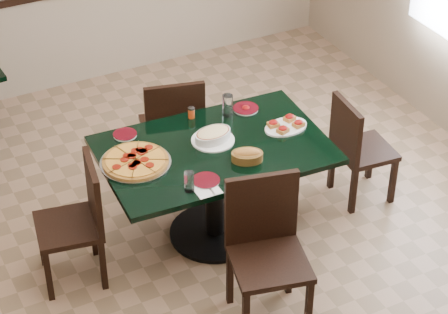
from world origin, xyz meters
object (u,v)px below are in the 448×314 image
bread_basket (247,155)px  bruschetta_platter (286,125)px  pepperoni_pizza (135,161)px  chair_near (266,243)px  chair_right (356,145)px  lasagna_casserole (213,135)px  main_table (214,170)px  chair_left (80,216)px  chair_far (173,126)px

bread_basket → bruschetta_platter: bread_basket is taller
pepperoni_pizza → bruschetta_platter: bearing=-4.3°
pepperoni_pizza → chair_near: bearing=-60.8°
chair_right → bread_basket: bread_basket is taller
lasagna_casserole → bread_basket: 0.32m
chair_near → bread_basket: size_ratio=3.95×
main_table → lasagna_casserole: 0.24m
bruschetta_platter → chair_left: bearing=174.3°
lasagna_casserole → bruschetta_platter: size_ratio=0.88×
bruschetta_platter → main_table: bearing=174.9°
chair_far → lasagna_casserole: size_ratio=3.20×
main_table → chair_right: size_ratio=1.85×
chair_left → chair_far: bearing=134.3°
bruschetta_platter → bread_basket: bearing=-156.6°
chair_left → bread_basket: (1.08, -0.26, 0.30)m
chair_left → bruschetta_platter: bearing=98.5°
chair_far → chair_near: 1.48m
pepperoni_pizza → bread_basket: bread_basket is taller
bruschetta_platter → pepperoni_pizza: bearing=171.6°
chair_right → lasagna_casserole: lasagna_casserole is taller
pepperoni_pizza → lasagna_casserole: bearing=0.3°
lasagna_casserole → bread_basket: same height
chair_right → chair_left: 2.07m
chair_left → bruschetta_platter: chair_left is taller
chair_right → lasagna_casserole: (-1.08, 0.15, 0.33)m
lasagna_casserole → bruschetta_platter: 0.53m
main_table → chair_right: (1.11, -0.07, -0.10)m
bruschetta_platter → lasagna_casserole: bearing=166.8°
chair_near → bruschetta_platter: chair_near is taller
chair_far → bread_basket: chair_far is taller
chair_right → chair_near: bearing=126.8°
chair_near → chair_right: bearing=45.4°
chair_far → pepperoni_pizza: chair_far is taller
bread_basket → chair_left: bearing=-169.3°
main_table → bruschetta_platter: bruschetta_platter is taller
bread_basket → main_table: bearing=142.9°
chair_far → bread_basket: bearing=111.7°
main_table → pepperoni_pizza: (-0.53, 0.07, 0.20)m
main_table → chair_far: chair_far is taller
main_table → chair_near: size_ratio=1.59×
chair_right → lasagna_casserole: bearing=87.1°
chair_far → chair_left: (-0.96, -0.65, -0.03)m
pepperoni_pizza → chair_right: bearing=-5.1°
chair_near → pepperoni_pizza: chair_near is taller
pepperoni_pizza → chair_far: bearing=48.8°
main_table → chair_left: size_ratio=1.75×
chair_left → pepperoni_pizza: chair_left is taller
chair_far → lasagna_casserole: 0.67m
chair_right → pepperoni_pizza: 1.68m
chair_far → chair_near: size_ratio=0.96×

